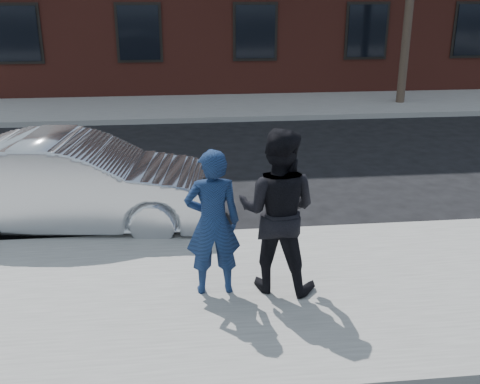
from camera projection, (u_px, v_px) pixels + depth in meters
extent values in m
plane|color=black|center=(384.00, 285.00, 7.16)|extent=(100.00, 100.00, 0.00)
cube|color=gray|center=(391.00, 289.00, 6.90)|extent=(50.00, 3.50, 0.15)
cube|color=#999691|center=(349.00, 230.00, 8.58)|extent=(50.00, 0.10, 0.15)
cube|color=gray|center=(259.00, 106.00, 17.64)|extent=(50.00, 3.50, 0.15)
cube|color=#999691|center=(268.00, 118.00, 15.96)|extent=(50.00, 0.10, 0.15)
cube|color=black|center=(17.00, 34.00, 17.71)|extent=(1.30, 0.06, 1.70)
cube|color=black|center=(367.00, 31.00, 18.89)|extent=(1.30, 0.06, 1.70)
cylinder|color=#3C2C23|center=(407.00, 34.00, 17.12)|extent=(0.26, 0.26, 4.20)
imported|color=#B7BABF|center=(75.00, 183.00, 8.63)|extent=(4.61, 2.04, 1.47)
imported|color=navy|center=(213.00, 223.00, 6.43)|extent=(0.65, 0.44, 1.76)
cube|color=black|center=(206.00, 182.00, 6.49)|extent=(0.07, 0.13, 0.08)
imported|color=black|center=(278.00, 211.00, 6.49)|extent=(1.16, 1.04, 1.97)
cube|color=black|center=(268.00, 191.00, 6.63)|extent=(0.10, 0.15, 0.06)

